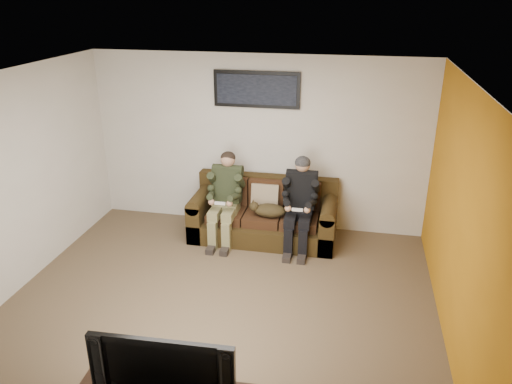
% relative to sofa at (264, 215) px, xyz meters
% --- Properties ---
extents(floor, '(5.00, 5.00, 0.00)m').
position_rel_sofa_xyz_m(floor, '(-0.19, -1.82, -0.32)').
color(floor, brown).
rests_on(floor, ground).
extents(ceiling, '(5.00, 5.00, 0.00)m').
position_rel_sofa_xyz_m(ceiling, '(-0.19, -1.82, 2.28)').
color(ceiling, silver).
rests_on(ceiling, ground).
extents(wall_back, '(5.00, 0.00, 5.00)m').
position_rel_sofa_xyz_m(wall_back, '(-0.19, 0.43, 0.98)').
color(wall_back, beige).
rests_on(wall_back, ground).
extents(wall_front, '(5.00, 0.00, 5.00)m').
position_rel_sofa_xyz_m(wall_front, '(-0.19, -4.07, 0.98)').
color(wall_front, beige).
rests_on(wall_front, ground).
extents(wall_left, '(0.00, 4.50, 4.50)m').
position_rel_sofa_xyz_m(wall_left, '(-2.69, -1.82, 0.98)').
color(wall_left, beige).
rests_on(wall_left, ground).
extents(wall_right, '(0.00, 4.50, 4.50)m').
position_rel_sofa_xyz_m(wall_right, '(2.31, -1.82, 0.98)').
color(wall_right, beige).
rests_on(wall_right, ground).
extents(accent_wall_right, '(0.00, 4.50, 4.50)m').
position_rel_sofa_xyz_m(accent_wall_right, '(2.30, -1.82, 0.98)').
color(accent_wall_right, '#B57212').
rests_on(accent_wall_right, ground).
extents(sofa, '(2.09, 0.90, 0.86)m').
position_rel_sofa_xyz_m(sofa, '(0.00, 0.00, 0.00)').
color(sofa, '#34250F').
rests_on(sofa, ground).
extents(throw_pillow, '(0.40, 0.19, 0.40)m').
position_rel_sofa_xyz_m(throw_pillow, '(-0.00, 0.04, 0.29)').
color(throw_pillow, '#9A8465').
rests_on(throw_pillow, sofa).
extents(throw_blanket, '(0.43, 0.21, 0.08)m').
position_rel_sofa_xyz_m(throw_blanket, '(-0.63, 0.26, 0.53)').
color(throw_blanket, gray).
rests_on(throw_blanket, sofa).
extents(person_left, '(0.51, 0.87, 1.27)m').
position_rel_sofa_xyz_m(person_left, '(-0.54, -0.17, 0.39)').
color(person_left, olive).
rests_on(person_left, sofa).
extents(person_right, '(0.51, 0.86, 1.28)m').
position_rel_sofa_xyz_m(person_right, '(0.54, -0.17, 0.39)').
color(person_right, black).
rests_on(person_right, sofa).
extents(cat, '(0.66, 0.26, 0.24)m').
position_rel_sofa_xyz_m(cat, '(0.10, -0.22, 0.20)').
color(cat, '#45371B').
rests_on(cat, sofa).
extents(framed_poster, '(1.25, 0.05, 0.52)m').
position_rel_sofa_xyz_m(framed_poster, '(-0.20, 0.39, 1.78)').
color(framed_poster, black).
rests_on(framed_poster, wall_back).
extents(television, '(1.11, 0.19, 0.63)m').
position_rel_sofa_xyz_m(television, '(-0.04, -3.77, 0.48)').
color(television, black).
rests_on(television, tv_stand).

